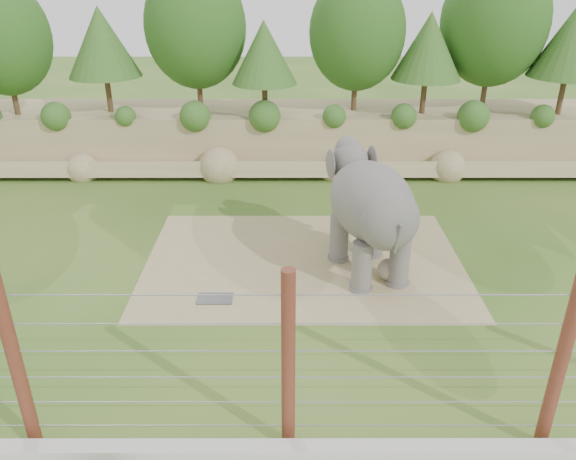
{
  "coord_description": "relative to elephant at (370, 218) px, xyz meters",
  "views": [
    {
      "loc": [
        -0.01,
        -12.69,
        8.7
      ],
      "look_at": [
        0.0,
        2.0,
        1.6
      ],
      "focal_mm": 35.0,
      "sensor_mm": 36.0,
      "label": 1
    }
  ],
  "objects": [
    {
      "name": "ground",
      "position": [
        -2.43,
        -2.37,
        -1.81
      ],
      "size": [
        90.0,
        90.0,
        0.0
      ],
      "primitive_type": "plane",
      "color": "#2A5A18",
      "rests_on": "ground"
    },
    {
      "name": "back_embankment",
      "position": [
        -1.84,
        10.3,
        2.16
      ],
      "size": [
        30.0,
        5.52,
        8.77
      ],
      "color": "#90835A",
      "rests_on": "ground"
    },
    {
      "name": "dirt_patch",
      "position": [
        -1.93,
        0.63,
        -1.8
      ],
      "size": [
        10.0,
        7.0,
        0.02
      ],
      "primitive_type": "cube",
      "color": "#9C8E5E",
      "rests_on": "ground"
    },
    {
      "name": "drain_grate",
      "position": [
        -4.51,
        -1.6,
        -1.77
      ],
      "size": [
        1.0,
        0.6,
        0.03
      ],
      "primitive_type": "cube",
      "color": "#262628",
      "rests_on": "dirt_patch"
    },
    {
      "name": "elephant",
      "position": [
        0.0,
        0.0,
        0.0
      ],
      "size": [
        3.01,
        4.82,
        3.62
      ],
      "primitive_type": null,
      "rotation": [
        0.0,
        0.0,
        0.26
      ],
      "color": "#56524D",
      "rests_on": "ground"
    },
    {
      "name": "stone_ball",
      "position": [
        0.58,
        -0.5,
        -1.46
      ],
      "size": [
        0.66,
        0.66,
        0.66
      ],
      "primitive_type": "sphere",
      "color": "gray",
      "rests_on": "dirt_patch"
    },
    {
      "name": "retaining_wall",
      "position": [
        -2.43,
        -7.37,
        -1.56
      ],
      "size": [
        26.0,
        0.35,
        0.5
      ],
      "primitive_type": "cube",
      "color": "beige",
      "rests_on": "ground"
    },
    {
      "name": "barrier_fence",
      "position": [
        -2.43,
        -6.87,
        0.19
      ],
      "size": [
        20.26,
        0.26,
        4.0
      ],
      "color": "#4F1F14",
      "rests_on": "ground"
    }
  ]
}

